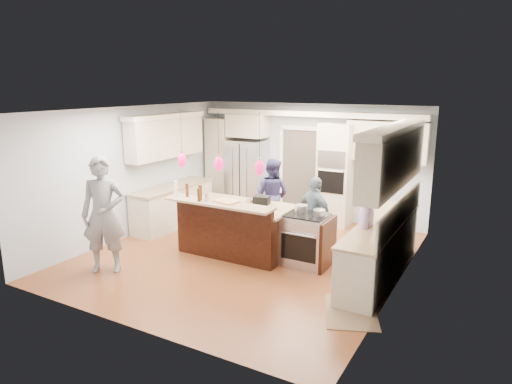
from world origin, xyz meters
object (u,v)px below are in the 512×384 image
at_px(refrigerator, 247,176).
at_px(island_range, 308,240).
at_px(kitchen_island, 237,228).
at_px(person_far_left, 272,195).
at_px(person_bar_end, 103,215).

height_order(refrigerator, island_range, refrigerator).
bearing_deg(island_range, kitchen_island, -176.93).
relative_size(refrigerator, person_far_left, 1.13).
relative_size(refrigerator, kitchen_island, 0.86).
xyz_separation_m(island_range, person_far_left, (-1.46, 1.45, 0.34)).
relative_size(kitchen_island, person_far_left, 1.32).
xyz_separation_m(kitchen_island, person_bar_end, (-1.49, -1.87, 0.51)).
height_order(kitchen_island, island_range, kitchen_island).
relative_size(island_range, person_far_left, 0.58).
xyz_separation_m(person_bar_end, person_far_left, (1.43, 3.40, -0.20)).
bearing_deg(person_far_left, refrigerator, -38.67).
xyz_separation_m(kitchen_island, island_range, (1.41, 0.08, -0.03)).
distance_m(kitchen_island, person_bar_end, 2.44).
xyz_separation_m(kitchen_island, person_far_left, (-0.05, 1.53, 0.31)).
distance_m(island_range, person_bar_end, 3.53).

